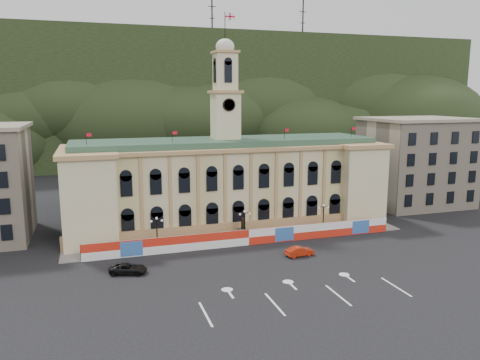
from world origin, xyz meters
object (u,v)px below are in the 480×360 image
object	(u,v)px
black_suv	(128,269)
red_sedan	(300,251)
statue	(243,232)
lamp_center	(245,223)

from	to	relation	value
black_suv	red_sedan	bearing A→B (deg)	-74.63
red_sedan	black_suv	size ratio (longest dim) A/B	0.83
statue	black_suv	xyz separation A→B (m)	(-18.98, -9.59, -0.51)
red_sedan	black_suv	bearing A→B (deg)	84.03
statue	lamp_center	bearing A→B (deg)	-90.00
black_suv	lamp_center	bearing A→B (deg)	-49.11
statue	red_sedan	bearing A→B (deg)	-61.50
red_sedan	black_suv	world-z (taller)	red_sedan
lamp_center	red_sedan	distance (m)	10.87
statue	black_suv	world-z (taller)	statue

